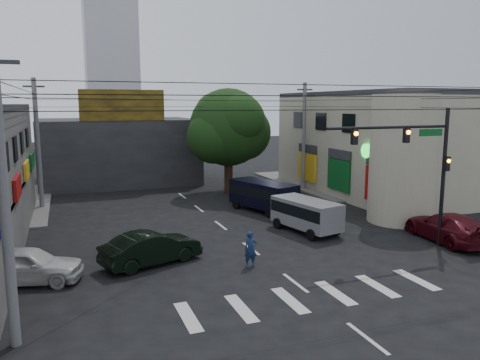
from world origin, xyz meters
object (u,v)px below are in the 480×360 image
white_compact (27,265)px  maroon_sedan (447,227)px  silver_minivan (306,216)px  navy_van (263,197)px  traffic_gantry (419,156)px  traffic_officer (251,249)px  dark_sedan (151,248)px  utility_pole_far_left (38,144)px  utility_pole_near_left (4,200)px  utility_pole_far_right (304,137)px  street_tree (228,128)px

white_compact → maroon_sedan: bearing=-77.6°
silver_minivan → navy_van: bearing=-10.3°
maroon_sedan → silver_minivan: size_ratio=1.19×
traffic_gantry → silver_minivan: bearing=126.4°
maroon_sedan → traffic_officer: (-11.52, -0.01, 0.04)m
dark_sedan → utility_pole_far_left: bearing=0.9°
utility_pole_near_left → maroon_sedan: (21.00, 4.00, -3.81)m
utility_pole_near_left → white_compact: (0.00, 5.47, -3.83)m
utility_pole_far_right → silver_minivan: bearing=-117.4°
white_compact → traffic_officer: bearing=-82.6°
street_tree → utility_pole_near_left: utility_pole_near_left is taller
utility_pole_far_right → traffic_officer: 20.49m
maroon_sedan → traffic_officer: 11.52m
silver_minivan → traffic_gantry: bearing=-156.0°
navy_van → traffic_officer: bearing=135.1°
utility_pole_near_left → navy_van: bearing=44.3°
street_tree → traffic_officer: bearing=-106.0°
street_tree → utility_pole_far_right: 6.63m
street_tree → traffic_officer: (-5.02, -17.51, -4.64)m
traffic_gantry → traffic_officer: (-8.85, 0.49, -4.00)m
utility_pole_far_right → white_compact: bearing=-144.4°
utility_pole_far_right → utility_pole_far_left: bearing=180.0°
utility_pole_near_left → silver_minivan: (14.72, 8.38, -3.65)m
street_tree → white_compact: size_ratio=1.80×
traffic_gantry → navy_van: size_ratio=1.30×
dark_sedan → navy_van: bearing=-67.4°
utility_pole_near_left → utility_pole_far_left: same height
silver_minivan → utility_pole_far_left: bearing=38.1°
street_tree → traffic_gantry: size_ratio=1.21×
utility_pole_far_right → dark_sedan: size_ratio=1.84×
utility_pole_far_right → maroon_sedan: size_ratio=1.63×
utility_pole_far_left → street_tree: bearing=3.9°
utility_pole_far_left → traffic_officer: 19.41m
utility_pole_far_left → white_compact: bearing=-90.0°
maroon_sedan → utility_pole_far_right: bearing=-84.6°
utility_pole_near_left → utility_pole_far_left: bearing=90.0°
utility_pole_near_left → traffic_officer: size_ratio=5.52×
utility_pole_far_right → navy_van: (-6.50, -6.34, -3.56)m
utility_pole_far_left → utility_pole_far_right: (21.00, 0.00, 0.00)m
navy_van → silver_minivan: bearing=163.6°
street_tree → maroon_sedan: 19.25m
white_compact → traffic_officer: 9.59m
navy_van → traffic_officer: navy_van is taller
traffic_gantry → white_compact: bearing=173.8°
maroon_sedan → white_compact: bearing=1.4°
maroon_sedan → silver_minivan: silver_minivan is taller
white_compact → maroon_sedan: size_ratio=0.86×
maroon_sedan → traffic_officer: traffic_officer is taller
utility_pole_far_left → navy_van: (14.50, -6.34, -3.56)m
utility_pole_far_left → dark_sedan: size_ratio=1.84×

